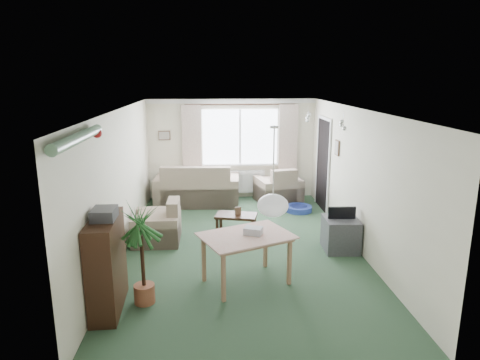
{
  "coord_description": "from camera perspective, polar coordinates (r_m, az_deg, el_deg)",
  "views": [
    {
      "loc": [
        -0.5,
        -6.96,
        2.93
      ],
      "look_at": [
        0.0,
        0.3,
        1.15
      ],
      "focal_mm": 32.0,
      "sensor_mm": 36.0,
      "label": 1
    }
  ],
  "objects": [
    {
      "name": "ground",
      "position": [
        7.57,
        0.16,
        -9.03
      ],
      "size": [
        6.5,
        6.5,
        0.0
      ],
      "primitive_type": "plane",
      "color": "#29452E"
    },
    {
      "name": "window",
      "position": [
        10.31,
        -0.0,
        5.78
      ],
      "size": [
        1.8,
        0.03,
        1.3
      ],
      "primitive_type": "cube",
      "color": "white"
    },
    {
      "name": "curtain_rod",
      "position": [
        10.16,
        0.03,
        10.02
      ],
      "size": [
        2.6,
        0.03,
        0.03
      ],
      "primitive_type": "cube",
      "color": "black"
    },
    {
      "name": "curtain_left",
      "position": [
        10.24,
        -6.42,
        4.33
      ],
      "size": [
        0.45,
        0.08,
        2.0
      ],
      "primitive_type": "cube",
      "color": "beige"
    },
    {
      "name": "curtain_right",
      "position": [
        10.39,
        6.39,
        4.47
      ],
      "size": [
        0.45,
        0.08,
        2.0
      ],
      "primitive_type": "cube",
      "color": "beige"
    },
    {
      "name": "radiator",
      "position": [
        10.48,
        0.01,
        -0.22
      ],
      "size": [
        1.2,
        0.1,
        0.55
      ],
      "primitive_type": "cube",
      "color": "white"
    },
    {
      "name": "doorway",
      "position": [
        9.69,
        11.02,
        2.0
      ],
      "size": [
        0.03,
        0.95,
        2.0
      ],
      "primitive_type": "cube",
      "color": "black"
    },
    {
      "name": "pendant_lamp",
      "position": [
        4.93,
        4.4,
        -3.41
      ],
      "size": [
        0.36,
        0.36,
        0.36
      ],
      "primitive_type": "sphere",
      "color": "white"
    },
    {
      "name": "tinsel_garland",
      "position": [
        4.92,
        -20.79,
        5.25
      ],
      "size": [
        1.6,
        1.6,
        0.12
      ],
      "primitive_type": "cylinder",
      "color": "#196626"
    },
    {
      "name": "bauble_cluster_a",
      "position": [
        8.1,
        9.03,
        8.54
      ],
      "size": [
        0.2,
        0.2,
        0.2
      ],
      "primitive_type": "sphere",
      "color": "silver"
    },
    {
      "name": "bauble_cluster_b",
      "position": [
        7.02,
        13.61,
        7.56
      ],
      "size": [
        0.2,
        0.2,
        0.2
      ],
      "primitive_type": "sphere",
      "color": "silver"
    },
    {
      "name": "wall_picture_back",
      "position": [
        10.34,
        -10.06,
        5.87
      ],
      "size": [
        0.28,
        0.03,
        0.22
      ],
      "primitive_type": "cube",
      "color": "brown"
    },
    {
      "name": "wall_picture_right",
      "position": [
        8.64,
        12.83,
        4.21
      ],
      "size": [
        0.03,
        0.24,
        0.3
      ],
      "primitive_type": "cube",
      "color": "brown"
    },
    {
      "name": "sofa",
      "position": [
        10.02,
        -5.71,
        -0.47
      ],
      "size": [
        1.98,
        1.13,
        0.96
      ],
      "primitive_type": "cube",
      "rotation": [
        0.0,
        0.0,
        3.08
      ],
      "color": "beige",
      "rests_on": "ground"
    },
    {
      "name": "armchair_corner",
      "position": [
        10.13,
        5.1,
        -0.61
      ],
      "size": [
        1.13,
        1.09,
        0.86
      ],
      "primitive_type": "cube",
      "rotation": [
        0.0,
        0.0,
        3.36
      ],
      "color": "beige",
      "rests_on": "ground"
    },
    {
      "name": "armchair_left",
      "position": [
        7.87,
        -11.07,
        -5.37
      ],
      "size": [
        0.82,
        0.87,
        0.77
      ],
      "primitive_type": "cube",
      "rotation": [
        0.0,
        0.0,
        -1.58
      ],
      "color": "#C2BC92",
      "rests_on": "ground"
    },
    {
      "name": "coffee_table",
      "position": [
        8.25,
        -0.51,
        -5.76
      ],
      "size": [
        0.85,
        0.6,
        0.35
      ],
      "primitive_type": "cube",
      "rotation": [
        0.0,
        0.0,
        -0.24
      ],
      "color": "black",
      "rests_on": "ground"
    },
    {
      "name": "photo_frame",
      "position": [
        8.14,
        -0.27,
        -4.16
      ],
      "size": [
        0.12,
        0.04,
        0.16
      ],
      "primitive_type": "cube",
      "rotation": [
        0.0,
        0.0,
        0.21
      ],
      "color": "brown",
      "rests_on": "coffee_table"
    },
    {
      "name": "bookshelf",
      "position": [
        5.75,
        -17.37,
        -10.72
      ],
      "size": [
        0.37,
        1.01,
        1.22
      ],
      "primitive_type": "cube",
      "rotation": [
        0.0,
        0.0,
        0.04
      ],
      "color": "black",
      "rests_on": "ground"
    },
    {
      "name": "hifi_box",
      "position": [
        5.49,
        -17.67,
        -4.33
      ],
      "size": [
        0.28,
        0.35,
        0.14
      ],
      "primitive_type": "cube",
      "rotation": [
        0.0,
        0.0,
        0.0
      ],
      "color": "#36363A",
      "rests_on": "bookshelf"
    },
    {
      "name": "houseplant",
      "position": [
        5.74,
        -12.9,
        -9.66
      ],
      "size": [
        0.78,
        0.78,
        1.37
      ],
      "primitive_type": "cylinder",
      "rotation": [
        0.0,
        0.0,
        -0.42
      ],
      "color": "#24591E",
      "rests_on": "ground"
    },
    {
      "name": "dining_table",
      "position": [
        6.25,
        0.84,
        -10.58
      ],
      "size": [
        1.35,
        1.16,
        0.71
      ],
      "primitive_type": "cube",
      "rotation": [
        0.0,
        0.0,
        0.41
      ],
      "color": "tan",
      "rests_on": "ground"
    },
    {
      "name": "gift_box",
      "position": [
        6.13,
        1.78,
        -6.86
      ],
      "size": [
        0.3,
        0.26,
        0.12
      ],
      "primitive_type": "cube",
      "rotation": [
        0.0,
        0.0,
        -0.37
      ],
      "color": "silver",
      "rests_on": "dining_table"
    },
    {
      "name": "tv_cube",
      "position": [
        7.6,
        13.26,
        -7.05
      ],
      "size": [
        0.59,
        0.64,
        0.56
      ],
      "primitive_type": "cube",
      "rotation": [
        0.0,
        0.0,
        -0.04
      ],
      "color": "#3E3D43",
      "rests_on": "ground"
    },
    {
      "name": "pet_bed",
      "position": [
        9.6,
        7.8,
        -3.8
      ],
      "size": [
        0.74,
        0.74,
        0.12
      ],
      "primitive_type": "cylinder",
      "rotation": [
        0.0,
        0.0,
        -0.32
      ],
      "color": "navy",
      "rests_on": "ground"
    }
  ]
}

